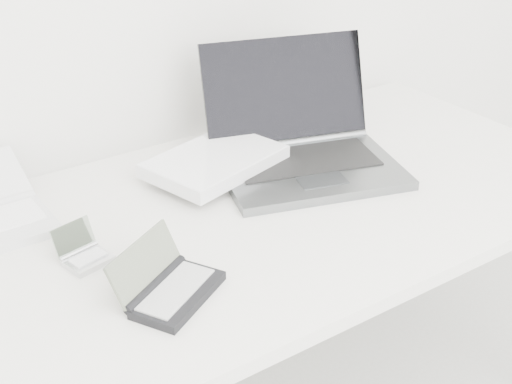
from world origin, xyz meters
TOP-DOWN VIEW (x-y plane):
  - desk at (0.00, 1.55)m, footprint 1.60×0.80m
  - laptop_large at (0.13, 1.68)m, footprint 0.62×0.48m
  - pda_silver at (-0.39, 1.56)m, footprint 0.10×0.10m
  - palmtop_charcoal at (-0.31, 1.37)m, footprint 0.22×0.20m

SIDE VIEW (x-z plane):
  - desk at x=0.00m, z-range 0.32..1.05m
  - pda_silver at x=-0.39m, z-range 0.71..0.78m
  - palmtop_charcoal at x=-0.31m, z-range 0.70..0.80m
  - laptop_large at x=0.13m, z-range 0.64..0.91m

